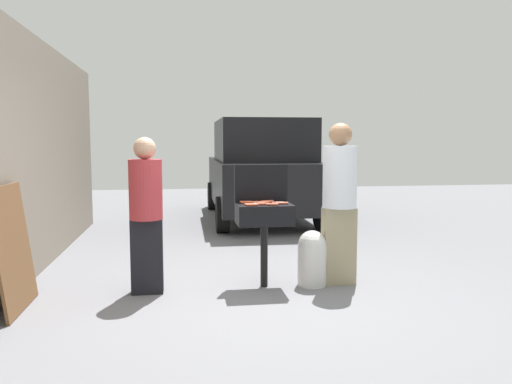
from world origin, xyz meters
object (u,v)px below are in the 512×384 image
Objects in this scene: hot_dog_4 at (282,203)px; hot_dog_12 at (268,201)px; bbq_grill at (264,217)px; hot_dog_0 at (272,204)px; hot_dog_2 at (246,202)px; hot_dog_11 at (278,203)px; parked_minivan at (261,169)px; hot_dog_1 at (253,202)px; hot_dog_5 at (258,202)px; hot_dog_7 at (260,204)px; hot_dog_9 at (247,203)px; hot_dog_3 at (251,204)px; person_left at (146,209)px; person_right at (339,197)px; hot_dog_10 at (252,205)px; hot_dog_8 at (266,202)px; propane_tank at (312,257)px; hot_dog_6 at (264,203)px; leaning_board at (13,248)px.

hot_dog_4 is 1.00× the size of hot_dog_12.
bbq_grill is 7.06× the size of hot_dog_0.
hot_dog_11 is at bearing -22.59° from hot_dog_2.
hot_dog_2 and hot_dog_11 have the same top height.
hot_dog_2 is at bearing 155.63° from hot_dog_4.
hot_dog_11 is at bearing 83.55° from parked_minivan.
hot_dog_1 is 1.00× the size of hot_dog_5.
hot_dog_1 is at bearing -159.95° from hot_dog_12.
hot_dog_7 is at bearing -164.47° from hot_dog_11.
hot_dog_9 is (-0.12, 0.12, 0.00)m from hot_dog_7.
hot_dog_3 is 0.08× the size of person_left.
hot_dog_0 is 0.07× the size of person_right.
hot_dog_0 is 0.22m from hot_dog_10.
hot_dog_9 is at bearing 96.11° from hot_dog_3.
bbq_grill is 7.06× the size of hot_dog_8.
hot_dog_0 is 1.00× the size of hot_dog_4.
hot_dog_5 reaches higher than propane_tank.
hot_dog_4 is 1.00× the size of hot_dog_5.
hot_dog_2 is 0.23m from hot_dog_7.
hot_dog_1 is at bearing 170.64° from propane_tank.
hot_dog_8 is (0.04, 0.08, 0.00)m from hot_dog_6.
person_right is at bearing 10.48° from hot_dog_0.
hot_dog_12 is at bearing 5.72° from hot_dog_2.
hot_dog_8 is at bearing 138.30° from hot_dog_4.
person_right is at bearing -2.33° from hot_dog_9.
parked_minivan is at bearing 80.44° from hot_dog_5.
hot_dog_0 is 1.00× the size of hot_dog_2.
person_left is at bearing -179.34° from hot_dog_11.
hot_dog_4 is (0.30, -0.13, 0.00)m from hot_dog_1.
hot_dog_9 is at bearing 165.26° from hot_dog_4.
hot_dog_4 reaches higher than propane_tank.
hot_dog_0 is at bearing -144.18° from hot_dog_4.
person_left is at bearing 173.76° from hot_dog_10.
bbq_grill is 7.06× the size of hot_dog_2.
bbq_grill is at bearing -114.81° from hot_dog_12.
hot_dog_10 is at bearing -127.61° from hot_dog_8.
hot_dog_8 and hot_dog_10 have the same top height.
hot_dog_5 is 0.86m from propane_tank.
leaning_board reaches higher than hot_dog_6.
hot_dog_3 is 2.34m from leaning_board.
bbq_grill is at bearing -11.69° from hot_dog_9.
hot_dog_8 is at bearing 16.26° from person_left.
hot_dog_5 is at bearing -28.72° from hot_dog_2.
hot_dog_9 is (0.01, -0.07, 0.00)m from hot_dog_2.
person_right is (2.11, 0.04, 0.09)m from person_left.
leaning_board is at bearing -167.21° from hot_dog_2.
hot_dog_7 is at bearing 39.76° from hot_dog_10.
hot_dog_1 is 1.00× the size of hot_dog_9.
propane_tank is at bearing -9.36° from hot_dog_1.
person_right is at bearing -2.95° from hot_dog_5.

